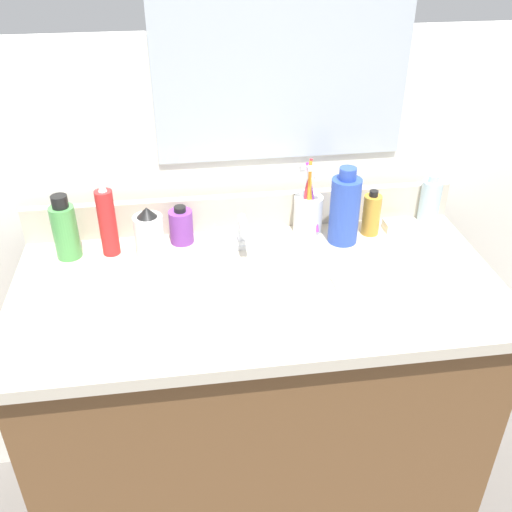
# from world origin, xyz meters

# --- Properties ---
(vanity_cabinet) EXTENTS (1.03, 0.49, 0.80)m
(vanity_cabinet) POSITION_xyz_m (0.00, 0.00, 0.40)
(vanity_cabinet) COLOR brown
(vanity_cabinet) RESTS_ON ground_plane
(countertop) EXTENTS (1.07, 0.54, 0.03)m
(countertop) POSITION_xyz_m (0.00, 0.00, 0.82)
(countertop) COLOR beige
(countertop) RESTS_ON vanity_cabinet
(backsplash) EXTENTS (1.07, 0.02, 0.09)m
(backsplash) POSITION_xyz_m (0.00, 0.26, 0.88)
(backsplash) COLOR beige
(backsplash) RESTS_ON countertop
(back_wall) EXTENTS (2.17, 0.04, 1.30)m
(back_wall) POSITION_xyz_m (0.00, 0.32, 0.65)
(back_wall) COLOR white
(back_wall) RESTS_ON ground_plane
(mirror_panel) EXTENTS (0.60, 0.01, 0.56)m
(mirror_panel) POSITION_xyz_m (0.10, 0.30, 1.28)
(mirror_panel) COLOR #B2BCC6
(sink_basin) EXTENTS (0.40, 0.40, 0.11)m
(sink_basin) POSITION_xyz_m (-0.01, -0.03, 0.80)
(sink_basin) COLOR white
(sink_basin) RESTS_ON countertop
(faucet) EXTENTS (0.16, 0.10, 0.08)m
(faucet) POSITION_xyz_m (-0.01, 0.16, 0.86)
(faucet) COLOR silver
(faucet) RESTS_ON countertop
(bottle_oil_amber) EXTENTS (0.04, 0.04, 0.12)m
(bottle_oil_amber) POSITION_xyz_m (0.31, 0.18, 0.88)
(bottle_oil_amber) COLOR gold
(bottle_oil_amber) RESTS_ON countertop
(bottle_toner_green) EXTENTS (0.06, 0.06, 0.16)m
(bottle_toner_green) POSITION_xyz_m (-0.42, 0.17, 0.90)
(bottle_toner_green) COLOR #4C9E4C
(bottle_toner_green) RESTS_ON countertop
(bottle_gel_clear) EXTENTS (0.05, 0.05, 0.12)m
(bottle_gel_clear) POSITION_xyz_m (0.48, 0.23, 0.89)
(bottle_gel_clear) COLOR silver
(bottle_gel_clear) RESTS_ON countertop
(bottle_shampoo_blue) EXTENTS (0.07, 0.07, 0.19)m
(bottle_shampoo_blue) POSITION_xyz_m (0.23, 0.15, 0.92)
(bottle_shampoo_blue) COLOR #2D4CB2
(bottle_shampoo_blue) RESTS_ON countertop
(bottle_cream_purple) EXTENTS (0.06, 0.06, 0.10)m
(bottle_cream_purple) POSITION_xyz_m (-0.16, 0.20, 0.87)
(bottle_cream_purple) COLOR #7A3899
(bottle_cream_purple) RESTS_ON countertop
(bottle_spray_red) EXTENTS (0.04, 0.04, 0.19)m
(bottle_spray_red) POSITION_xyz_m (-0.33, 0.17, 0.92)
(bottle_spray_red) COLOR red
(bottle_spray_red) RESTS_ON countertop
(bottle_lotion_white) EXTENTS (0.07, 0.07, 0.13)m
(bottle_lotion_white) POSITION_xyz_m (-0.23, 0.15, 0.89)
(bottle_lotion_white) COLOR white
(bottle_lotion_white) RESTS_ON countertop
(cup_white_ceramic) EXTENTS (0.07, 0.08, 0.20)m
(cup_white_ceramic) POSITION_xyz_m (0.16, 0.21, 0.89)
(cup_white_ceramic) COLOR white
(cup_white_ceramic) RESTS_ON countertop
(soap_bar) EXTENTS (0.06, 0.04, 0.02)m
(soap_bar) POSITION_xyz_m (0.38, 0.19, 0.84)
(soap_bar) COLOR white
(soap_bar) RESTS_ON countertop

